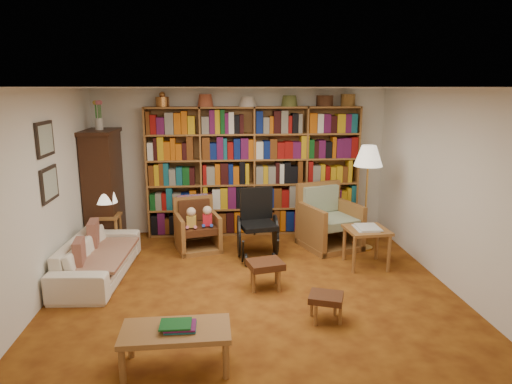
{
  "coord_description": "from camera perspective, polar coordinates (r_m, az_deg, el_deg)",
  "views": [
    {
      "loc": [
        -0.43,
        -5.36,
        2.49
      ],
      "look_at": [
        0.09,
        0.6,
        1.13
      ],
      "focal_mm": 32.0,
      "sensor_mm": 36.0,
      "label": 1
    }
  ],
  "objects": [
    {
      "name": "floor",
      "position": [
        5.92,
        -0.35,
        -12.06
      ],
      "size": [
        5.0,
        5.0,
        0.0
      ],
      "primitive_type": "plane",
      "color": "#965517",
      "rests_on": "ground"
    },
    {
      "name": "bookshelf",
      "position": [
        7.82,
        -0.27,
        3.09
      ],
      "size": [
        3.6,
        0.3,
        2.42
      ],
      "color": "brown",
      "rests_on": "floor"
    },
    {
      "name": "framed_pictures",
      "position": [
        6.08,
        -24.65,
        3.45
      ],
      "size": [
        0.03,
        0.52,
        0.97
      ],
      "color": "black",
      "rests_on": "wall_left"
    },
    {
      "name": "wheelchair",
      "position": [
        6.9,
        0.16,
        -4.24
      ],
      "size": [
        0.59,
        0.83,
        1.03
      ],
      "color": "black",
      "rests_on": "floor"
    },
    {
      "name": "wall_left",
      "position": [
        5.88,
        -25.46,
        -0.65
      ],
      "size": [
        0.0,
        5.0,
        5.0
      ],
      "primitive_type": "plane",
      "rotation": [
        1.57,
        0.0,
        1.57
      ],
      "color": "silver",
      "rests_on": "floor"
    },
    {
      "name": "sofa",
      "position": [
        6.55,
        -19.13,
        -7.74
      ],
      "size": [
        1.89,
        0.84,
        0.54
      ],
      "primitive_type": "imported",
      "rotation": [
        0.0,
        0.0,
        1.51
      ],
      "color": "#F1E3CC",
      "rests_on": "floor"
    },
    {
      "name": "armchair_sage",
      "position": [
        7.46,
        9.03,
        -3.77
      ],
      "size": [
        1.08,
        1.08,
        1.0
      ],
      "color": "brown",
      "rests_on": "floor"
    },
    {
      "name": "table_lamp",
      "position": [
        7.41,
        -18.25,
        -0.42
      ],
      "size": [
        0.34,
        0.34,
        0.46
      ],
      "color": "gold",
      "rests_on": "side_table_lamp"
    },
    {
      "name": "wall_front",
      "position": [
        3.14,
        3.33,
        -10.45
      ],
      "size": [
        5.0,
        0.0,
        5.0
      ],
      "primitive_type": "plane",
      "rotation": [
        -1.57,
        0.0,
        0.0
      ],
      "color": "silver",
      "rests_on": "floor"
    },
    {
      "name": "cushion_left",
      "position": [
        6.85,
        -19.61,
        -5.3
      ],
      "size": [
        0.17,
        0.4,
        0.38
      ],
      "primitive_type": "cube",
      "rotation": [
        0.0,
        0.0,
        0.12
      ],
      "color": "maroon",
      "rests_on": "sofa"
    },
    {
      "name": "wall_right",
      "position": [
        6.23,
        23.21,
        0.27
      ],
      "size": [
        0.0,
        5.0,
        5.0
      ],
      "primitive_type": "plane",
      "rotation": [
        1.57,
        0.0,
        -1.57
      ],
      "color": "silver",
      "rests_on": "floor"
    },
    {
      "name": "cushion_right",
      "position": [
        6.21,
        -21.2,
        -7.28
      ],
      "size": [
        0.15,
        0.35,
        0.34
      ],
      "primitive_type": "cube",
      "rotation": [
        0.0,
        0.0,
        0.13
      ],
      "color": "maroon",
      "rests_on": "sofa"
    },
    {
      "name": "sofa_throw",
      "position": [
        6.53,
        -18.73,
        -7.5
      ],
      "size": [
        0.79,
        1.37,
        0.04
      ],
      "primitive_type": "cube",
      "rotation": [
        0.0,
        0.0,
        -0.06
      ],
      "color": "beige",
      "rests_on": "sofa"
    },
    {
      "name": "armchair_leather",
      "position": [
        7.31,
        -7.29,
        -4.42
      ],
      "size": [
        0.81,
        0.82,
        0.82
      ],
      "color": "brown",
      "rests_on": "floor"
    },
    {
      "name": "side_table_papers",
      "position": [
        6.67,
        13.67,
        -5.15
      ],
      "size": [
        0.61,
        0.61,
        0.59
      ],
      "color": "brown",
      "rests_on": "floor"
    },
    {
      "name": "footstool_b",
      "position": [
        5.16,
        8.75,
        -13.12
      ],
      "size": [
        0.44,
        0.41,
        0.3
      ],
      "color": "#512915",
      "rests_on": "floor"
    },
    {
      "name": "side_table_lamp",
      "position": [
        7.53,
        -18.0,
        -3.88
      ],
      "size": [
        0.39,
        0.39,
        0.57
      ],
      "color": "brown",
      "rests_on": "floor"
    },
    {
      "name": "wall_back",
      "position": [
        7.97,
        -1.81,
        3.84
      ],
      "size": [
        5.0,
        0.0,
        5.0
      ],
      "primitive_type": "plane",
      "rotation": [
        1.57,
        0.0,
        0.0
      ],
      "color": "silver",
      "rests_on": "floor"
    },
    {
      "name": "footstool_a",
      "position": [
        5.85,
        1.19,
        -9.26
      ],
      "size": [
        0.5,
        0.45,
        0.36
      ],
      "color": "#512915",
      "rests_on": "floor"
    },
    {
      "name": "coffee_table",
      "position": [
        4.36,
        -9.99,
        -17.04
      ],
      "size": [
        0.99,
        0.51,
        0.44
      ],
      "color": "brown",
      "rests_on": "floor"
    },
    {
      "name": "floor_lamp",
      "position": [
        7.19,
        13.86,
        3.88
      ],
      "size": [
        0.44,
        0.44,
        1.65
      ],
      "color": "gold",
      "rests_on": "floor"
    },
    {
      "name": "curio_cabinet",
      "position": [
        7.73,
        -18.5,
        0.67
      ],
      "size": [
        0.5,
        0.95,
        2.4
      ],
      "color": "#321A0D",
      "rests_on": "floor"
    },
    {
      "name": "ceiling",
      "position": [
        5.37,
        -0.39,
        12.91
      ],
      "size": [
        5.0,
        5.0,
        0.0
      ],
      "primitive_type": "plane",
      "rotation": [
        3.14,
        0.0,
        0.0
      ],
      "color": "silver",
      "rests_on": "wall_back"
    }
  ]
}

